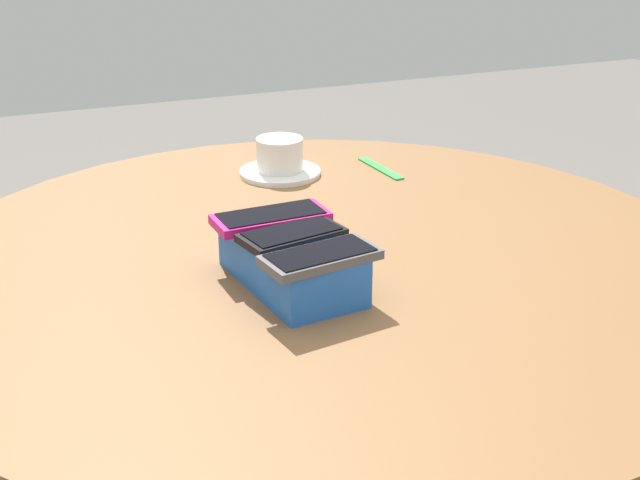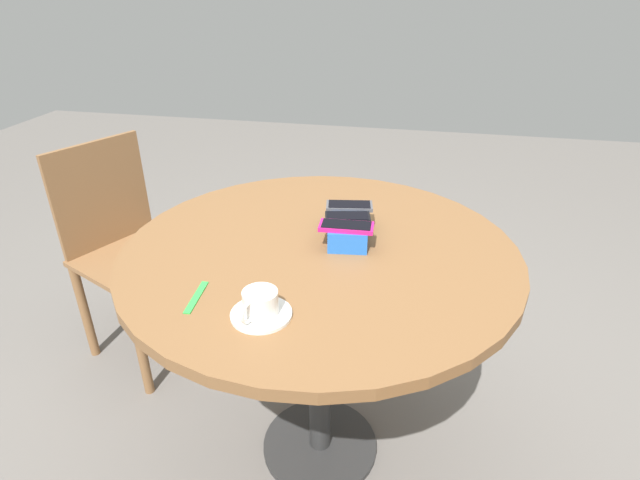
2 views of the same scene
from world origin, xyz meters
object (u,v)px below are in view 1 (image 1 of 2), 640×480
at_px(phone_black, 292,235).
at_px(coffee_cup, 280,153).
at_px(phone_box, 291,263).
at_px(saucer, 280,172).
at_px(lanyard_strap, 380,168).
at_px(phone_magenta, 271,218).
at_px(phone_gray, 320,257).
at_px(round_table, 320,326).

distance_m(phone_black, coffee_cup, 0.41).
xyz_separation_m(phone_box, phone_black, (0.00, -0.00, 0.03)).
bearing_deg(saucer, lanyard_strap, -102.17).
relative_size(phone_black, phone_magenta, 0.91).
bearing_deg(lanyard_strap, phone_gray, 146.77).
xyz_separation_m(phone_box, saucer, (0.39, -0.13, -0.02)).
distance_m(phone_magenta, lanyard_strap, 0.42).
distance_m(coffee_cup, lanyard_strap, 0.17).
relative_size(phone_gray, phone_magenta, 0.96).
xyz_separation_m(phone_box, coffee_cup, (0.40, -0.13, 0.01)).
relative_size(round_table, phone_magenta, 7.31).
relative_size(phone_box, phone_gray, 1.51).
relative_size(phone_magenta, saucer, 1.09).
height_order(round_table, coffee_cup, coffee_cup).
distance_m(phone_black, lanyard_strap, 0.46).
xyz_separation_m(round_table, phone_magenta, (-0.01, 0.07, 0.17)).
bearing_deg(phone_box, phone_gray, -172.55).
xyz_separation_m(phone_gray, saucer, (0.46, -0.12, -0.06)).
bearing_deg(phone_magenta, saucer, -21.28).
bearing_deg(phone_box, round_table, -42.62).
relative_size(phone_magenta, coffee_cup, 1.41).
bearing_deg(phone_magenta, phone_black, -174.43).
bearing_deg(phone_gray, saucer, -14.14).
bearing_deg(phone_magenta, round_table, -83.57).
distance_m(round_table, lanyard_strap, 0.38).
bearing_deg(saucer, phone_box, 162.31).
height_order(phone_magenta, saucer, phone_magenta).
bearing_deg(lanyard_strap, coffee_cup, 76.89).
xyz_separation_m(round_table, coffee_cup, (0.33, -0.06, 0.14)).
relative_size(phone_gray, phone_black, 1.06).
bearing_deg(phone_gray, coffee_cup, -14.17).
bearing_deg(phone_magenta, coffee_cup, -21.26).
bearing_deg(saucer, phone_black, 162.47).
xyz_separation_m(phone_black, phone_magenta, (0.06, 0.01, 0.00)).
relative_size(phone_black, coffee_cup, 1.29).
relative_size(phone_box, lanyard_strap, 1.68).
xyz_separation_m(saucer, lanyard_strap, (-0.04, -0.16, -0.00)).
distance_m(phone_box, phone_gray, 0.08).
xyz_separation_m(phone_black, saucer, (0.39, -0.12, -0.06)).
bearing_deg(coffee_cup, saucer, 160.97).
height_order(phone_box, saucer, phone_box).
distance_m(phone_box, coffee_cup, 0.42).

